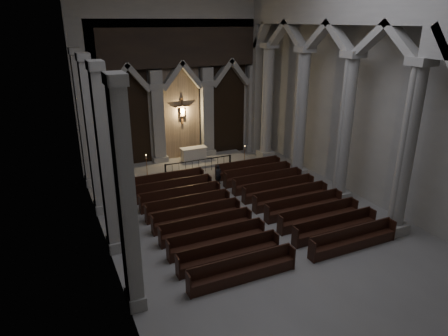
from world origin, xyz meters
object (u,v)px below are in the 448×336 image
pews (246,209)px  candle_stand_left (147,171)px  candle_stand_right (245,159)px  altar (194,154)px  altar_rail (199,164)px  worshipper (218,175)px

pews → candle_stand_left: bearing=114.6°
candle_stand_right → pews: candle_stand_right is taller
altar → candle_stand_right: (3.06, -1.84, -0.26)m
candle_stand_left → pews: (3.31, -7.22, -0.09)m
altar_rail → pews: (0.00, -6.66, -0.28)m
altar_rail → worshipper: size_ratio=3.75×
candle_stand_left → pews: bearing=-65.4°
altar → altar_rail: bearing=-101.5°
altar → worshipper: size_ratio=1.49×
candle_stand_right → worshipper: size_ratio=1.08×
altar → candle_stand_left: 4.00m
pews → worshipper: 4.34m
altar_rail → pews: pews is taller
worshipper → candle_stand_right: bearing=28.5°
altar_rail → pews: size_ratio=0.45×
altar_rail → candle_stand_right: (3.47, 0.18, -0.24)m
altar → candle_stand_left: (-3.72, -1.46, -0.20)m
altar_rail → pews: 6.67m
pews → worshipper: bearing=85.2°
altar_rail → altar: bearing=78.5°
candle_stand_left → candle_stand_right: 6.79m
candle_stand_left → pews: size_ratio=0.15×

